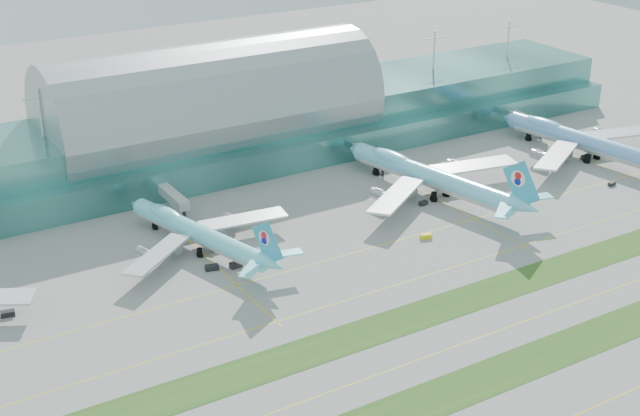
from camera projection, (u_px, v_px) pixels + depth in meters
ground at (433, 316)px, 224.92m from camera, size 700.00×700.00×0.00m
terminal at (214, 124)px, 319.80m from camera, size 340.00×69.10×36.00m
grass_strip_near at (509, 370)px, 203.02m from camera, size 420.00×12.00×0.08m
grass_strip_far at (428, 312)px, 226.46m from camera, size 420.00×12.00×0.08m
taxiline_a at (574, 416)px, 187.40m from camera, size 420.00×0.35×0.01m
taxiline_b at (469, 341)px, 213.97m from camera, size 420.00×0.35×0.01m
taxiline_c at (391, 286)px, 238.98m from camera, size 420.00×0.35×0.01m
taxiline_d at (347, 255)px, 256.17m from camera, size 420.00×0.35×0.01m
airliner_b at (197, 232)px, 256.85m from camera, size 56.87×65.78×18.43m
airliner_c at (430, 176)px, 293.81m from camera, size 69.13×79.51×22.04m
airliner_d at (583, 140)px, 325.93m from camera, size 69.16×79.16×21.82m
gse_b at (8, 313)px, 224.55m from camera, size 3.76×2.34×1.47m
gse_c at (236, 265)px, 248.72m from camera, size 3.67×2.10×1.61m
gse_d at (212, 267)px, 247.25m from camera, size 4.08×2.67×1.53m
gse_e at (426, 236)px, 265.68m from camera, size 3.84×2.67×1.43m
gse_f at (423, 203)px, 288.42m from camera, size 3.04×1.95×1.32m
gse_g at (612, 184)px, 303.68m from camera, size 3.51×2.28×1.29m
gse_h at (586, 157)px, 326.54m from camera, size 3.98×2.16×1.68m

